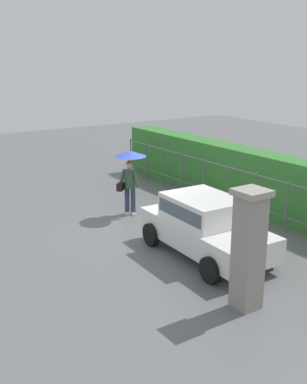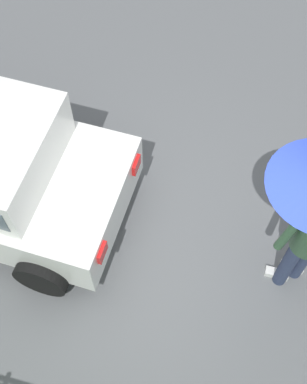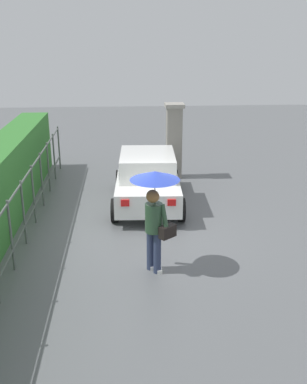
# 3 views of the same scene
# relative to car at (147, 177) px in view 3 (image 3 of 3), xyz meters

# --- Properties ---
(ground_plane) EXTENTS (40.00, 40.00, 0.00)m
(ground_plane) POSITION_rel_car_xyz_m (-2.24, 0.05, -0.80)
(ground_plane) COLOR slate
(car) EXTENTS (3.80, 1.99, 1.48)m
(car) POSITION_rel_car_xyz_m (0.00, 0.00, 0.00)
(car) COLOR white
(car) RESTS_ON ground
(pedestrian) EXTENTS (0.96, 0.96, 2.05)m
(pedestrian) POSITION_rel_car_xyz_m (-3.67, 0.05, 0.67)
(pedestrian) COLOR #2D3856
(pedestrian) RESTS_ON ground
(gate_pillar) EXTENTS (0.60, 0.60, 2.42)m
(gate_pillar) POSITION_rel_car_xyz_m (2.46, -0.99, 0.44)
(gate_pillar) COLOR gray
(gate_pillar) RESTS_ON ground
(fence_section) EXTENTS (12.05, 0.05, 1.50)m
(fence_section) POSITION_rel_car_xyz_m (-2.31, 2.88, 0.02)
(fence_section) COLOR #59605B
(fence_section) RESTS_ON ground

